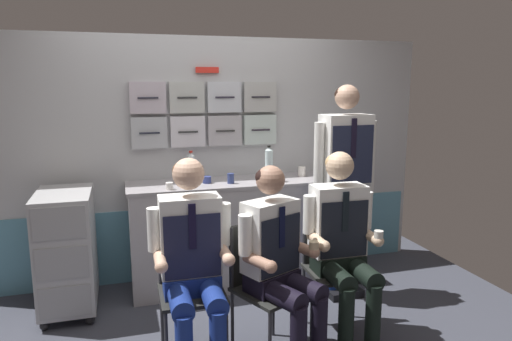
{
  "coord_description": "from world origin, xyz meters",
  "views": [
    {
      "loc": [
        -0.7,
        -2.73,
        1.74
      ],
      "look_at": [
        0.24,
        0.45,
        1.12
      ],
      "focal_mm": 32.7,
      "sensor_mm": 36.0,
      "label": 1
    }
  ],
  "objects": [
    {
      "name": "water_bottle_tall",
      "position": [
        0.51,
        1.0,
        1.07
      ],
      "size": [
        0.07,
        0.07,
        0.31
      ],
      "color": "silver",
      "rests_on": "galley_counter"
    },
    {
      "name": "service_trolley",
      "position": [
        -1.13,
        0.93,
        0.5
      ],
      "size": [
        0.4,
        0.65,
        0.94
      ],
      "color": "black",
      "rests_on": "ground"
    },
    {
      "name": "espresso_cup_small",
      "position": [
        0.86,
        1.12,
        0.97
      ],
      "size": [
        0.07,
        0.07,
        0.09
      ],
      "color": "silver",
      "rests_on": "galley_counter"
    },
    {
      "name": "coffee_cup_white",
      "position": [
        -0.01,
        1.06,
        0.95
      ],
      "size": [
        0.07,
        0.07,
        0.06
      ],
      "color": "navy",
      "rests_on": "galley_counter"
    },
    {
      "name": "crew_member_right",
      "position": [
        0.71,
        -0.02,
        0.72
      ],
      "size": [
        0.51,
        0.62,
        1.3
      ],
      "color": "black",
      "rests_on": "ground"
    },
    {
      "name": "crew_member_center",
      "position": [
        0.21,
        -0.17,
        0.69
      ],
      "size": [
        0.55,
        0.66,
        1.25
      ],
      "color": "black",
      "rests_on": "ground"
    },
    {
      "name": "folding_chair_right",
      "position": [
        0.71,
        0.14,
        0.54
      ],
      "size": [
        0.41,
        0.41,
        0.86
      ],
      "color": "#2D2D33",
      "rests_on": "ground"
    },
    {
      "name": "crew_member_left",
      "position": [
        -0.31,
        -0.07,
        0.73
      ],
      "size": [
        0.51,
        0.63,
        1.31
      ],
      "color": "black",
      "rests_on": "ground"
    },
    {
      "name": "crew_member_standing",
      "position": [
        1.03,
        0.61,
        1.05
      ],
      "size": [
        0.55,
        0.28,
        1.74
      ],
      "color": "black",
      "rests_on": "ground"
    },
    {
      "name": "paper_cup_tan",
      "position": [
        -0.34,
        0.9,
        0.95
      ],
      "size": [
        0.06,
        0.06,
        0.06
      ],
      "color": "white",
      "rests_on": "galley_counter"
    },
    {
      "name": "folding_chair_left",
      "position": [
        -0.31,
        0.09,
        0.54
      ],
      "size": [
        0.41,
        0.41,
        0.86
      ],
      "color": "#2D2D33",
      "rests_on": "ground"
    },
    {
      "name": "galley_counter",
      "position": [
        0.22,
        1.09,
        0.46
      ],
      "size": [
        1.8,
        0.53,
        0.92
      ],
      "color": "#ACA7AC",
      "rests_on": "ground"
    },
    {
      "name": "folding_chair_center",
      "position": [
        0.14,
        -0.02,
        0.54
      ],
      "size": [
        0.53,
        0.53,
        0.86
      ],
      "color": "#2D2D33",
      "rests_on": "ground"
    },
    {
      "name": "coffee_cup_spare",
      "position": [
        0.18,
        0.99,
        0.97
      ],
      "size": [
        0.06,
        0.06,
        0.09
      ],
      "color": "navy",
      "rests_on": "galley_counter"
    },
    {
      "name": "galley_bulkhead",
      "position": [
        0.0,
        1.37,
        1.06
      ],
      "size": [
        4.2,
        0.14,
        2.15
      ],
      "color": "#B9BBBD",
      "rests_on": "ground"
    },
    {
      "name": "water_bottle_clear",
      "position": [
        -0.12,
        1.2,
        1.04
      ],
      "size": [
        0.07,
        0.07,
        0.26
      ],
      "color": "silver",
      "rests_on": "galley_counter"
    }
  ]
}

